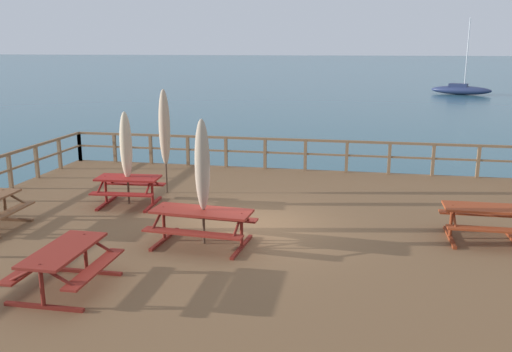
# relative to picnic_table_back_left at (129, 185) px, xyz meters

# --- Properties ---
(ground_plane) EXTENTS (600.00, 600.00, 0.00)m
(ground_plane) POSITION_rel_picnic_table_back_left_xyz_m (3.51, -1.15, -1.28)
(ground_plane) COLOR #2D5B6B
(wooden_deck) EXTENTS (15.68, 12.68, 0.73)m
(wooden_deck) POSITION_rel_picnic_table_back_left_xyz_m (3.51, -1.15, -0.91)
(wooden_deck) COLOR brown
(wooden_deck) RESTS_ON ground
(railing_waterside_far) EXTENTS (15.48, 0.10, 1.09)m
(railing_waterside_far) POSITION_rel_picnic_table_back_left_xyz_m (3.51, 5.04, 0.18)
(railing_waterside_far) COLOR brown
(railing_waterside_far) RESTS_ON wooden_deck
(picnic_table_back_left) EXTENTS (1.75, 1.52, 0.78)m
(picnic_table_back_left) POSITION_rel_picnic_table_back_left_xyz_m (0.00, 0.00, 0.00)
(picnic_table_back_left) COLOR maroon
(picnic_table_back_left) RESTS_ON wooden_deck
(picnic_table_front_right) EXTENTS (2.23, 1.55, 0.78)m
(picnic_table_front_right) POSITION_rel_picnic_table_back_left_xyz_m (2.78, -2.51, 0.01)
(picnic_table_front_right) COLOR maroon
(picnic_table_front_right) RESTS_ON wooden_deck
(picnic_table_mid_centre) EXTENTS (1.41, 1.82, 0.78)m
(picnic_table_mid_centre) POSITION_rel_picnic_table_back_left_xyz_m (1.09, -5.11, 0.01)
(picnic_table_mid_centre) COLOR maroon
(picnic_table_mid_centre) RESTS_ON wooden_deck
(picnic_table_front_left) EXTENTS (1.71, 1.41, 0.78)m
(picnic_table_front_left) POSITION_rel_picnic_table_back_left_xyz_m (8.74, -1.10, 0.00)
(picnic_table_front_left) COLOR #993819
(picnic_table_front_left) RESTS_ON wooden_deck
(patio_umbrella_tall_mid_left) EXTENTS (0.32, 0.32, 2.51)m
(patio_umbrella_tall_mid_left) POSITION_rel_picnic_table_back_left_xyz_m (-0.04, 0.07, 1.04)
(patio_umbrella_tall_mid_left) COLOR #4C3828
(patio_umbrella_tall_mid_left) RESTS_ON wooden_deck
(patio_umbrella_tall_front) EXTENTS (0.32, 0.32, 2.71)m
(patio_umbrella_tall_front) POSITION_rel_picnic_table_back_left_xyz_m (2.80, -2.45, 1.17)
(patio_umbrella_tall_front) COLOR #4C3828
(patio_umbrella_tall_front) RESTS_ON wooden_deck
(patio_umbrella_tall_back_left) EXTENTS (0.32, 0.32, 3.00)m
(patio_umbrella_tall_back_left) POSITION_rel_picnic_table_back_left_xyz_m (0.56, 1.35, 1.36)
(patio_umbrella_tall_back_left) COLOR #4C3828
(patio_umbrella_tall_back_left) RESTS_ON wooden_deck
(sailboat_distant) EXTENTS (6.22, 3.48, 7.72)m
(sailboat_distant) POSITION_rel_picnic_table_back_left_xyz_m (16.09, 46.66, -0.76)
(sailboat_distant) COLOR navy
(sailboat_distant) RESTS_ON ground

